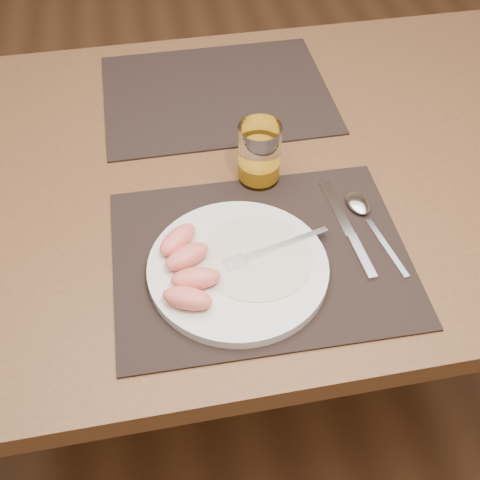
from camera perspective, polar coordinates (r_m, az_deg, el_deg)
name	(u,v)px	position (r m, az deg, el deg)	size (l,w,h in m)	color
ground	(236,376)	(1.67, -0.35, -12.75)	(5.00, 5.00, 0.00)	#56351D
table	(235,199)	(1.14, -0.50, 3.95)	(1.40, 0.90, 0.75)	brown
placemat_near	(261,256)	(0.93, 1.97, -1.56)	(0.45, 0.35, 0.00)	black
placemat_far	(217,94)	(1.25, -2.23, 13.70)	(0.45, 0.35, 0.00)	black
plate	(238,268)	(0.90, -0.19, -2.70)	(0.27, 0.27, 0.02)	white
plate_dressing	(256,257)	(0.90, 1.56, -1.59)	(0.17, 0.17, 0.00)	white
fork	(268,250)	(0.91, 2.63, -1.00)	(0.17, 0.06, 0.00)	silver
knife	(351,235)	(0.96, 10.47, 0.46)	(0.03, 0.22, 0.01)	silver
spoon	(362,209)	(1.00, 11.49, 2.87)	(0.05, 0.19, 0.01)	silver
juice_glass	(259,156)	(1.02, 1.84, 7.98)	(0.07, 0.07, 0.11)	white
grapefruit_wedges	(187,267)	(0.87, -5.06, -2.59)	(0.09, 0.18, 0.03)	#FF7E68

